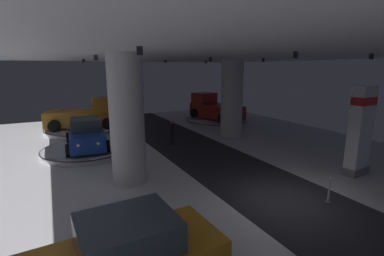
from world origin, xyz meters
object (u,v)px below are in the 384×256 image
Objects in this scene: column_right at (232,98)px; display_car_far_left at (86,135)px; display_platform_deep_left at (84,129)px; display_platform_deep_right at (216,120)px; pickup_truck_deep_right at (214,109)px; visitor_walking_near at (172,131)px; display_platform_far_left at (87,150)px; column_left at (127,120)px; brand_sign_pylon at (360,130)px; pickup_truck_deep_left at (87,115)px.

display_car_far_left is at bearing 178.61° from column_right.
display_platform_deep_left is 11.54m from display_platform_deep_right.
display_platform_deep_left is 1.01× the size of pickup_truck_deep_right.
column_right is at bearing 5.32° from visitor_walking_near.
display_platform_deep_left is at bearing 124.88° from visitor_walking_near.
display_car_far_left is 12.91m from pickup_truck_deep_right.
display_platform_deep_right is at bearing 21.77° from display_platform_far_left.
brand_sign_pylon is at bearing -22.32° from column_left.
display_platform_deep_left is at bearing 93.21° from column_left.
display_platform_far_left is 12.96m from pickup_truck_deep_right.
display_car_far_left is (-10.08, 0.24, -1.68)m from column_right.
pickup_truck_deep_left is (-9.30, 6.15, -1.48)m from column_right.
pickup_truck_deep_right is (10.77, 10.45, -1.59)m from column_left.
display_car_far_left is 5.18m from visitor_walking_near.
column_right is 0.98× the size of pickup_truck_deep_left.
display_platform_deep_right is 8.76m from visitor_walking_near.
column_right is 9.16m from brand_sign_pylon.
pickup_truck_deep_left is 1.00× the size of pickup_truck_deep_right.
display_platform_deep_right is 1.08m from pickup_truck_deep_right.
column_left is 6.45m from visitor_walking_near.
display_platform_deep_left is at bearing 173.86° from display_platform_deep_right.
brand_sign_pylon is 14.28m from display_car_far_left.
display_platform_far_left is (-1.11, 5.37, -2.58)m from column_left.
column_left is 1.09× the size of display_platform_far_left.
brand_sign_pylon is at bearing -40.95° from display_platform_far_left.
brand_sign_pylon is at bearing -41.05° from display_car_far_left.
column_right is 11.73m from display_platform_deep_left.
pickup_truck_deep_right reaches higher than display_platform_deep_left.
display_platform_deep_left is (0.47, 5.98, -0.89)m from display_car_far_left.
pickup_truck_deep_left reaches higher than display_platform_deep_left.
column_left is 10.44m from brand_sign_pylon.
display_platform_deep_right is at bearing -5.96° from pickup_truck_deep_left.
column_left is 0.97× the size of display_platform_deep_left.
pickup_truck_deep_right is (-0.07, 0.31, 1.03)m from display_platform_deep_right.
display_platform_deep_right is at bearing 85.13° from brand_sign_pylon.
brand_sign_pylon reaches higher than display_platform_deep_left.
pickup_truck_deep_left is at bearing 174.04° from display_platform_deep_right.
brand_sign_pylon reaches higher than pickup_truck_deep_left.
visitor_walking_near is (5.13, -0.67, 0.73)m from display_platform_far_left.
display_platform_far_left is at bearing 172.51° from visitor_walking_near.
brand_sign_pylon reaches higher than pickup_truck_deep_right.
pickup_truck_deep_left is 3.54× the size of visitor_walking_near.
display_platform_far_left is 3.18× the size of visitor_walking_near.
column_right reaches higher than display_platform_far_left.
display_car_far_left is 12.89m from display_platform_deep_right.
brand_sign_pylon is at bearing -94.50° from pickup_truck_deep_right.
visitor_walking_near reaches higher than display_platform_deep_left.
display_car_far_left is at bearing 101.56° from column_left.
visitor_walking_near is at bearing 49.42° from column_left.
column_right is 1.09× the size of display_platform_far_left.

